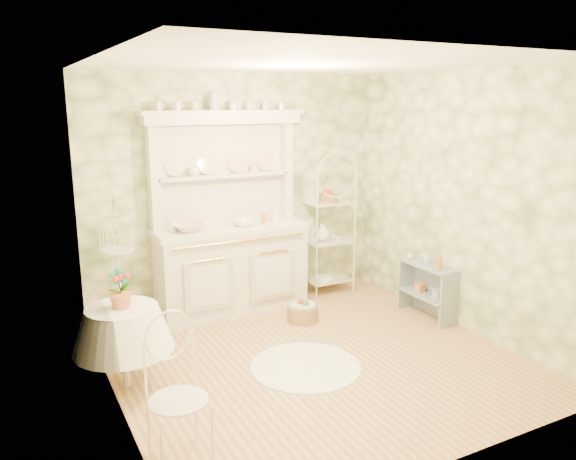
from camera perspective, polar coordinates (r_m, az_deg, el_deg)
name	(u,v)px	position (r m, az deg, el deg)	size (l,w,h in m)	color
floor	(312,358)	(5.49, 2.49, -12.85)	(3.60, 3.60, 0.00)	tan
ceiling	(315,63)	(4.95, 2.80, 16.57)	(3.60, 3.60, 0.00)	white
wall_left	(107,242)	(4.44, -17.87, -1.20)	(3.60, 3.60, 0.00)	#F7EAC5
wall_right	(463,203)	(6.14, 17.33, 2.64)	(3.60, 3.60, 0.00)	#F7EAC5
wall_back	(237,191)	(6.64, -5.23, 3.92)	(3.60, 3.60, 0.00)	#F7EAC5
wall_front	(459,272)	(3.66, 17.02, -4.13)	(3.60, 3.60, 0.00)	#F7EAC5
kitchen_dresser	(230,214)	(6.34, -5.89, 1.60)	(1.87, 0.61, 2.29)	silver
bakers_rack	(328,225)	(7.08, 4.07, 0.50)	(0.54, 0.38, 1.72)	white
side_shelf	(427,289)	(6.53, 13.95, -5.86)	(0.28, 0.75, 0.65)	#8391A4
round_table	(125,351)	(5.05, -16.24, -11.75)	(0.59, 0.59, 0.64)	white
cafe_chair	(178,398)	(3.95, -11.08, -16.39)	(0.43, 0.43, 0.94)	white
birdcage_stand	(119,265)	(6.00, -16.83, -3.45)	(0.35, 0.35, 1.50)	white
floor_basket	(302,312)	(6.29, 1.48, -8.28)	(0.34, 0.34, 0.22)	#9B734F
lace_rug	(305,366)	(5.32, 1.78, -13.67)	(1.02, 1.02, 0.01)	white
bowl_floral	(189,231)	(6.18, -10.03, -0.05)	(0.33, 0.33, 0.08)	white
bowl_white	(244,225)	(6.37, -4.45, 0.51)	(0.26, 0.26, 0.08)	white
cup_left	(194,174)	(6.28, -9.51, 5.68)	(0.13, 0.13, 0.10)	white
cup_right	(253,170)	(6.55, -3.58, 6.13)	(0.09, 0.09, 0.09)	white
potted_geranium	(120,291)	(4.88, -16.70, -5.96)	(0.17, 0.12, 0.33)	#3F7238
bottle_amber	(439,264)	(6.25, 15.09, -3.32)	(0.07, 0.07, 0.18)	#C26A33
bottle_blue	(429,261)	(6.45, 14.09, -3.05)	(0.05, 0.05, 0.12)	#93AABF
bottle_glass	(410,256)	(6.60, 12.27, -2.63)	(0.08, 0.08, 0.10)	silver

